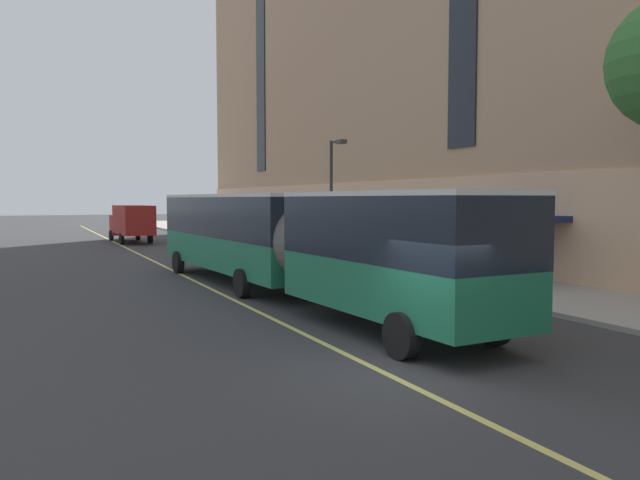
# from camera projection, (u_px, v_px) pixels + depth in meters

# --- Properties ---
(ground_plane) EXTENTS (260.00, 260.00, 0.00)m
(ground_plane) POSITION_uv_depth(u_px,v_px,m) (410.00, 370.00, 12.22)
(ground_plane) COLOR #38383A
(sidewalk) EXTENTS (5.16, 160.00, 0.15)m
(sidewalk) POSITION_uv_depth(u_px,v_px,m) (615.00, 307.00, 18.92)
(sidewalk) COLOR #ADA89E
(sidewalk) RESTS_ON ground
(city_bus) EXTENTS (3.77, 20.95, 3.55)m
(city_bus) POSITION_uv_depth(u_px,v_px,m) (282.00, 237.00, 21.23)
(city_bus) COLOR #1E704C
(city_bus) RESTS_ON ground
(parked_car_white_1) EXTENTS (2.00, 4.48, 1.56)m
(parked_car_white_1) POSITION_uv_depth(u_px,v_px,m) (331.00, 257.00, 27.81)
(parked_car_white_1) COLOR silver
(parked_car_white_1) RESTS_ON ground
(parked_car_red_2) EXTENTS (2.08, 4.44, 1.56)m
(parked_car_red_2) POSITION_uv_depth(u_px,v_px,m) (416.00, 273.00, 21.78)
(parked_car_red_2) COLOR #B21E19
(parked_car_red_2) RESTS_ON ground
(parked_car_black_5) EXTENTS (1.94, 4.27, 1.56)m
(parked_car_black_5) POSITION_uv_depth(u_px,v_px,m) (224.00, 236.00, 43.30)
(parked_car_black_5) COLOR black
(parked_car_black_5) RESTS_ON ground
(parked_car_green_6) EXTENTS (2.02, 4.72, 1.56)m
(parked_car_green_6) POSITION_uv_depth(u_px,v_px,m) (262.00, 243.00, 36.21)
(parked_car_green_6) COLOR #23603D
(parked_car_green_6) RESTS_ON ground
(box_truck) EXTENTS (2.56, 7.53, 2.86)m
(box_truck) POSITION_uv_depth(u_px,v_px,m) (132.00, 221.00, 47.77)
(box_truck) COLOR maroon
(box_truck) RESTS_ON ground
(street_lamp) EXTENTS (0.36, 1.48, 6.17)m
(street_lamp) POSITION_uv_depth(u_px,v_px,m) (333.00, 187.00, 31.52)
(street_lamp) COLOR #2D2D30
(street_lamp) RESTS_ON sidewalk
(lane_centerline) EXTENTS (0.16, 140.00, 0.01)m
(lane_centerline) POSITION_uv_depth(u_px,v_px,m) (320.00, 341.00, 14.69)
(lane_centerline) COLOR #E0D66B
(lane_centerline) RESTS_ON ground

